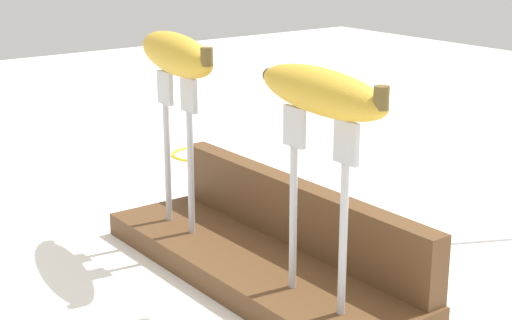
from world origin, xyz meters
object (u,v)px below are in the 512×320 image
Objects in this scene: banana_raised_right at (320,91)px; wire_coil at (199,153)px; banana_raised_left at (176,54)px; fork_stand_left at (178,137)px; fork_stand_right at (318,191)px; fork_fallen_near at (412,244)px.

banana_raised_right is 0.62m from wire_coil.
banana_raised_left reaches higher than wire_coil.
banana_raised_right reaches higher than wire_coil.
fork_stand_right is at bearing 0.00° from fork_stand_left.
banana_raised_left reaches higher than fork_stand_left.
wire_coil is (-0.53, 0.22, -0.21)m from banana_raised_right.
fork_fallen_near is (-0.07, 0.21, -0.12)m from fork_stand_right.
fork_stand_right is 0.59m from wire_coil.
banana_raised_right is at bearing -70.38° from fork_fallen_near.
banana_raised_right is at bearing 172.65° from fork_stand_right.
fork_stand_right reaches higher than fork_fallen_near.
fork_stand_left reaches higher than fork_fallen_near.
fork_stand_left is 1.00× the size of fork_stand_right.
wire_coil is (-0.30, 0.22, -0.12)m from fork_stand_left.
wire_coil is (-0.30, 0.22, -0.21)m from banana_raised_left.
wire_coil is at bearing 144.03° from banana_raised_left.
wire_coil is at bearing 157.53° from fork_stand_right.
banana_raised_right is 0.30m from fork_fallen_near.
banana_raised_right reaches higher than fork_fallen_near.
banana_raised_left is 2.10× the size of wire_coil.
banana_raised_left is at bearing 169.49° from fork_stand_left.
fork_stand_left is 0.93× the size of fork_fallen_near.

